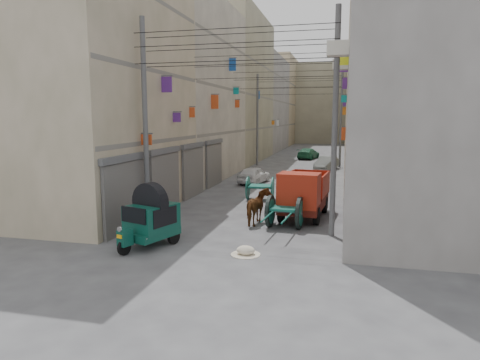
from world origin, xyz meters
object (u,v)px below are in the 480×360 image
(mini_truck, at_px, (303,196))
(distant_car_white, at_px, (254,175))
(feed_sack, at_px, (246,250))
(distant_car_grey, at_px, (326,163))
(tonga_cart, at_px, (285,211))
(distant_car_green, at_px, (308,154))
(second_cart, at_px, (260,188))
(horse, at_px, (259,207))
(auto_rickshaw, at_px, (151,218))

(mini_truck, distance_m, distant_car_white, 10.10)
(mini_truck, height_order, distant_car_white, mini_truck)
(mini_truck, bearing_deg, feed_sack, -98.76)
(distant_car_white, relative_size, distant_car_grey, 0.98)
(tonga_cart, distance_m, distant_car_grey, 19.37)
(distant_car_white, distance_m, distant_car_green, 17.66)
(distant_car_grey, distance_m, distant_car_green, 9.29)
(tonga_cart, bearing_deg, distant_car_green, 97.49)
(second_cart, height_order, horse, horse)
(horse, height_order, distant_car_grey, horse)
(auto_rickshaw, distance_m, tonga_cart, 5.24)
(tonga_cart, relative_size, feed_sack, 4.94)
(mini_truck, height_order, distant_car_green, mini_truck)
(auto_rickshaw, height_order, mini_truck, mini_truck)
(mini_truck, relative_size, distant_car_white, 1.17)
(feed_sack, height_order, distant_car_grey, distant_car_grey)
(tonga_cart, distance_m, distant_car_white, 11.39)
(tonga_cart, bearing_deg, distant_car_grey, 92.27)
(horse, bearing_deg, distant_car_grey, -90.00)
(tonga_cart, relative_size, distant_car_grey, 0.86)
(auto_rickshaw, height_order, distant_car_grey, auto_rickshaw)
(mini_truck, distance_m, feed_sack, 5.35)
(auto_rickshaw, distance_m, second_cart, 9.01)
(mini_truck, bearing_deg, tonga_cart, -103.51)
(horse, height_order, distant_car_white, horse)
(auto_rickshaw, bearing_deg, feed_sack, 15.56)
(tonga_cart, distance_m, second_cart, 5.78)
(feed_sack, height_order, horse, horse)
(auto_rickshaw, xyz_separation_m, mini_truck, (4.53, 4.95, 0.03))
(feed_sack, bearing_deg, second_cart, 98.19)
(second_cart, xyz_separation_m, distant_car_green, (0.58, 22.97, -0.09))
(tonga_cart, xyz_separation_m, mini_truck, (0.53, 1.58, 0.34))
(second_cart, height_order, distant_car_grey, second_cart)
(auto_rickshaw, height_order, feed_sack, auto_rickshaw)
(auto_rickshaw, bearing_deg, distant_car_green, 104.11)
(feed_sack, bearing_deg, mini_truck, 76.24)
(feed_sack, bearing_deg, horse, 95.33)
(distant_car_grey, bearing_deg, auto_rickshaw, -86.64)
(feed_sack, relative_size, distant_car_green, 0.15)
(feed_sack, relative_size, distant_car_white, 0.18)
(mini_truck, bearing_deg, second_cart, 128.61)
(distant_car_white, relative_size, distant_car_green, 0.85)
(auto_rickshaw, xyz_separation_m, feed_sack, (3.27, -0.18, -0.81))
(tonga_cart, distance_m, feed_sack, 3.66)
(auto_rickshaw, bearing_deg, tonga_cart, 58.84)
(tonga_cart, relative_size, horse, 1.72)
(mini_truck, xyz_separation_m, distant_car_white, (-4.02, 9.26, -0.44))
(mini_truck, height_order, distant_car_grey, mini_truck)
(feed_sack, distance_m, distant_car_grey, 22.96)
(horse, bearing_deg, distant_car_green, -83.67)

